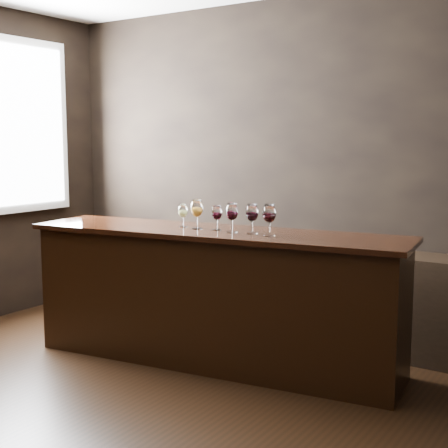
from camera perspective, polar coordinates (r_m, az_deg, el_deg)
The scene contains 11 objects.
ground at distance 3.79m, azimuth -8.73°, elevation -17.76°, with size 5.00×5.00×0.00m, color black.
room_shell at distance 3.67m, azimuth -10.86°, elevation 10.48°, with size 5.02×4.52×2.81m.
bar_counter at distance 4.56m, azimuth -0.85°, elevation -6.89°, with size 2.70×0.59×0.95m, color black.
bar_top at distance 4.46m, azimuth -0.86°, elevation -0.79°, with size 2.79×0.65×0.04m, color black.
back_bar_shelf at distance 5.00m, azimuth 13.00°, elevation -6.79°, with size 2.16×0.40×0.78m, color black.
glass_white at distance 4.63m, azimuth -3.78°, elevation 1.18°, with size 0.07×0.07×0.17m.
glass_amber at distance 4.52m, azimuth -2.51°, elevation 1.39°, with size 0.09×0.09×0.21m.
glass_red_a at distance 4.46m, azimuth -0.65°, elevation 0.99°, with size 0.08×0.08×0.18m.
glass_red_b at distance 4.33m, azimuth 0.72°, elevation 1.07°, with size 0.09×0.09×0.21m.
glass_red_c at distance 4.29m, azimuth 2.59°, elevation 0.97°, with size 0.09×0.09×0.21m.
glass_red_d at distance 4.20m, azimuth 4.16°, elevation 0.91°, with size 0.09×0.09×0.22m.
Camera 1 is at (2.32, -2.52, 1.63)m, focal length 50.00 mm.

